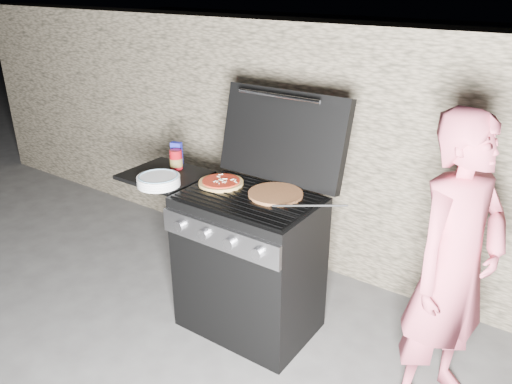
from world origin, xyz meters
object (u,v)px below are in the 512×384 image
Objects in this scene: gas_grill at (218,252)px; pizza_topped at (221,182)px; sauce_jar at (176,159)px; person at (454,270)px.

pizza_topped is (0.01, 0.05, 0.47)m from gas_grill.
gas_grill is 0.67m from sauce_jar.
person is at bearing 3.43° from gas_grill.
gas_grill is 10.51× the size of sauce_jar.
person reaches higher than gas_grill.
person is at bearing -0.87° from sauce_jar.
pizza_topped is 0.43m from sauce_jar.
sauce_jar is at bearing 171.67° from pizza_topped.
person is at bearing 1.45° from pizza_topped.
pizza_topped is at bearing 115.93° from person.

